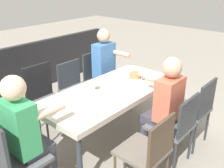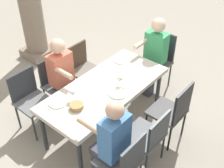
% 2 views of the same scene
% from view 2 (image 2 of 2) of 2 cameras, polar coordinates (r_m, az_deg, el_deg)
% --- Properties ---
extents(ground_plane, '(16.00, 16.00, 0.00)m').
position_cam_2_polar(ground_plane, '(4.42, -1.21, -8.19)').
color(ground_plane, gray).
extents(dining_table, '(1.85, 0.83, 0.75)m').
position_cam_2_polar(dining_table, '(3.96, -1.33, -1.28)').
color(dining_table, beige).
rests_on(dining_table, ground).
extents(chair_west_north, '(0.44, 0.44, 0.90)m').
position_cam_2_polar(chair_west_north, '(4.24, -15.71, -2.48)').
color(chair_west_north, '#5B5E61').
rests_on(chair_west_north, ground).
extents(chair_west_south, '(0.44, 0.44, 0.90)m').
position_cam_2_polar(chair_west_south, '(3.35, 2.29, -14.74)').
color(chair_west_south, '#5B5E61').
rests_on(chair_west_south, ground).
extents(chair_mid_north, '(0.44, 0.44, 0.88)m').
position_cam_2_polar(chair_mid_north, '(4.47, -10.62, 0.55)').
color(chair_mid_north, '#5B5E61').
rests_on(chair_mid_north, ground).
extents(chair_mid_south, '(0.44, 0.44, 0.87)m').
position_cam_2_polar(chair_mid_south, '(3.63, 7.22, -9.83)').
color(chair_mid_south, '#5B5E61').
rests_on(chair_mid_south, ground).
extents(chair_east_north, '(0.44, 0.44, 0.87)m').
position_cam_2_polar(chair_east_north, '(4.76, -5.76, 3.40)').
color(chair_east_north, '#6A6158').
rests_on(chair_east_north, ground).
extents(chair_east_south, '(0.44, 0.44, 0.96)m').
position_cam_2_polar(chair_east_south, '(3.95, 11.80, -4.98)').
color(chair_east_south, '#4F4F50').
rests_on(chair_east_south, ground).
extents(chair_head_east, '(0.44, 0.44, 0.97)m').
position_cam_2_polar(chair_head_east, '(4.93, 9.12, 5.16)').
color(chair_head_east, '#5B5E61').
rests_on(chair_head_east, ground).
extents(diner_woman_green, '(0.35, 0.49, 1.27)m').
position_cam_2_polar(diner_woman_green, '(4.25, -9.30, 1.34)').
color(diner_woman_green, '#3F3F4C').
rests_on(diner_woman_green, ground).
extents(diner_man_white, '(0.35, 0.49, 1.31)m').
position_cam_2_polar(diner_man_white, '(3.29, -0.39, -11.16)').
color(diner_man_white, '#3F3F4C').
rests_on(diner_man_white, ground).
extents(diner_guest_third, '(0.50, 0.35, 1.30)m').
position_cam_2_polar(diner_guest_third, '(4.72, 8.02, 5.74)').
color(diner_guest_third, '#3F3F4C').
rests_on(diner_guest_third, ground).
extents(plate_0, '(0.25, 0.25, 0.02)m').
position_cam_2_polar(plate_0, '(3.72, -10.50, -3.52)').
color(plate_0, white).
rests_on(plate_0, dining_table).
extents(wine_glass_0, '(0.08, 0.08, 0.16)m').
position_cam_2_polar(wine_glass_0, '(3.67, -7.70, -1.64)').
color(wine_glass_0, white).
rests_on(wine_glass_0, dining_table).
extents(fork_0, '(0.03, 0.17, 0.01)m').
position_cam_2_polar(fork_0, '(3.66, -12.24, -4.75)').
color(fork_0, silver).
rests_on(fork_0, dining_table).
extents(spoon_0, '(0.02, 0.17, 0.01)m').
position_cam_2_polar(spoon_0, '(3.79, -8.80, -2.46)').
color(spoon_0, silver).
rests_on(spoon_0, dining_table).
extents(plate_1, '(0.25, 0.25, 0.02)m').
position_cam_2_polar(plate_1, '(3.79, 1.14, -1.85)').
color(plate_1, silver).
rests_on(plate_1, dining_table).
extents(wine_glass_1, '(0.08, 0.08, 0.15)m').
position_cam_2_polar(wine_glass_1, '(3.88, 1.51, 1.06)').
color(wine_glass_1, white).
rests_on(wine_glass_1, dining_table).
extents(fork_1, '(0.03, 0.17, 0.01)m').
position_cam_2_polar(fork_1, '(3.71, -0.33, -3.05)').
color(fork_1, silver).
rests_on(fork_1, dining_table).
extents(spoon_1, '(0.03, 0.17, 0.01)m').
position_cam_2_polar(spoon_1, '(3.89, 2.53, -0.84)').
color(spoon_1, silver).
rests_on(spoon_1, dining_table).
extents(plate_2, '(0.20, 0.20, 0.02)m').
position_cam_2_polar(plate_2, '(4.42, 1.60, 4.63)').
color(plate_2, white).
rests_on(plate_2, dining_table).
extents(fork_2, '(0.02, 0.17, 0.01)m').
position_cam_2_polar(fork_2, '(4.33, 0.35, 3.74)').
color(fork_2, silver).
rests_on(fork_2, dining_table).
extents(spoon_2, '(0.02, 0.17, 0.01)m').
position_cam_2_polar(spoon_2, '(4.53, 2.79, 5.36)').
color(spoon_2, silver).
rests_on(spoon_2, dining_table).
extents(bread_basket, '(0.17, 0.17, 0.06)m').
position_cam_2_polar(bread_basket, '(3.60, -6.92, -4.31)').
color(bread_basket, '#9E7547').
rests_on(bread_basket, dining_table).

